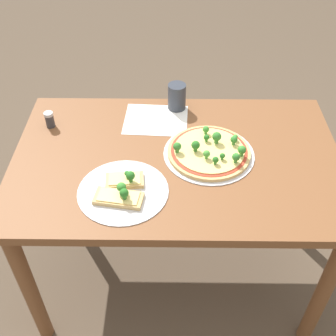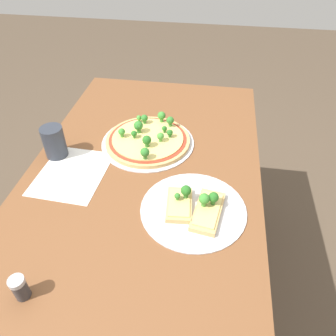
# 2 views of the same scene
# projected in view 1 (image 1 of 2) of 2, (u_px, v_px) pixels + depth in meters

# --- Properties ---
(ground_plane) EXTENTS (8.00, 8.00, 0.00)m
(ground_plane) POSITION_uv_depth(u_px,v_px,m) (175.00, 269.00, 2.10)
(ground_plane) COLOR brown
(dining_table) EXTENTS (1.25, 0.79, 0.74)m
(dining_table) POSITION_uv_depth(u_px,v_px,m) (177.00, 176.00, 1.66)
(dining_table) COLOR brown
(dining_table) RESTS_ON ground_plane
(pizza_tray_whole) EXTENTS (0.35, 0.35, 0.07)m
(pizza_tray_whole) POSITION_uv_depth(u_px,v_px,m) (210.00, 151.00, 1.59)
(pizza_tray_whole) COLOR silver
(pizza_tray_whole) RESTS_ON dining_table
(pizza_tray_slice) EXTENTS (0.32, 0.32, 0.07)m
(pizza_tray_slice) POSITION_uv_depth(u_px,v_px,m) (123.00, 190.00, 1.45)
(pizza_tray_slice) COLOR silver
(pizza_tray_slice) RESTS_ON dining_table
(drinking_cup) EXTENTS (0.08, 0.08, 0.12)m
(drinking_cup) POSITION_uv_depth(u_px,v_px,m) (176.00, 97.00, 1.79)
(drinking_cup) COLOR #2D333D
(drinking_cup) RESTS_ON dining_table
(condiment_shaker) EXTENTS (0.04, 0.04, 0.07)m
(condiment_shaker) POSITION_uv_depth(u_px,v_px,m) (50.00, 119.00, 1.71)
(condiment_shaker) COLOR #333338
(condiment_shaker) RESTS_ON dining_table
(paper_menu) EXTENTS (0.27, 0.23, 0.00)m
(paper_menu) POSITION_uv_depth(u_px,v_px,m) (156.00, 120.00, 1.77)
(paper_menu) COLOR white
(paper_menu) RESTS_ON dining_table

